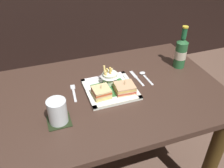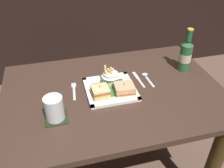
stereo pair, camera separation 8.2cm
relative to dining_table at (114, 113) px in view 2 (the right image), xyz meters
The scene contains 11 objects.
dining_table is the anchor object (origin of this frame).
square_plate 0.16m from the dining_table, 159.87° to the left, with size 0.25×0.25×0.02m.
sandwich_half_left 0.21m from the dining_table, 154.01° to the right, with size 0.09×0.08×0.07m.
sandwich_half_right 0.20m from the dining_table, 39.85° to the right, with size 0.10×0.09×0.06m.
fries_cup 0.22m from the dining_table, 93.69° to the left, with size 0.10×0.10×0.11m.
beer_bottle 0.52m from the dining_table, 12.44° to the left, with size 0.07×0.07×0.25m.
drink_coaster 0.37m from the dining_table, 156.02° to the right, with size 0.10×0.10×0.00m, color black.
water_glass 0.39m from the dining_table, 156.02° to the right, with size 0.08×0.08×0.11m.
fork 0.26m from the dining_table, 164.85° to the left, with size 0.03×0.15×0.00m.
knife 0.23m from the dining_table, 23.43° to the left, with size 0.02×0.16×0.00m.
spoon 0.27m from the dining_table, 20.00° to the left, with size 0.03×0.13×0.01m.
Camera 2 is at (-0.26, -0.96, 1.47)m, focal length 38.83 mm.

